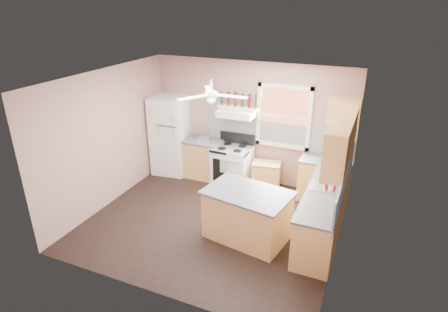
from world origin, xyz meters
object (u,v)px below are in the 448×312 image
at_px(toaster, 203,136).
at_px(stove, 232,165).
at_px(cart, 266,175).
at_px(island, 247,216).
at_px(refrigerator, 171,135).

distance_m(toaster, stove, 0.95).
relative_size(cart, island, 0.45).
relative_size(refrigerator, cart, 3.06).
distance_m(refrigerator, toaster, 0.82).
distance_m(toaster, island, 2.68).
distance_m(refrigerator, cart, 2.44).
height_order(toaster, island, toaster).
xyz_separation_m(refrigerator, cart, (2.35, 0.05, -0.62)).
bearing_deg(toaster, cart, -24.49).
bearing_deg(stove, island, -58.55).
bearing_deg(island, refrigerator, 154.13).
height_order(cart, island, island).
bearing_deg(cart, toaster, 170.00).
relative_size(stove, cart, 1.43).
bearing_deg(toaster, island, -71.29).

